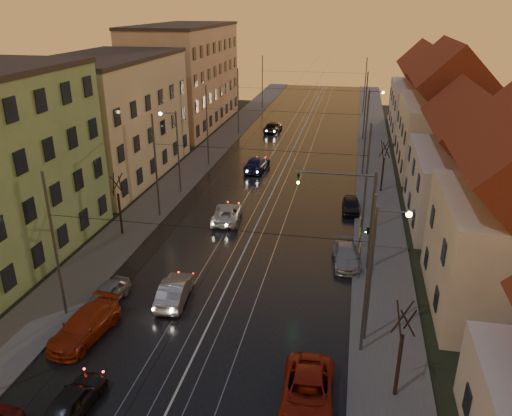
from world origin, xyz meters
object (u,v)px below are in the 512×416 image
Objects in this scene: street_lamp_3 at (370,117)px; parked_right_0 at (307,393)px; driving_car_1 at (175,290)px; parked_left_3 at (107,294)px; traffic_light_mast at (357,208)px; parked_right_1 at (346,256)px; parked_left_2 at (85,326)px; street_lamp_1 at (378,263)px; street_lamp_2 at (175,144)px; driving_car_2 at (227,213)px; driving_car_4 at (273,127)px; parked_right_2 at (351,205)px; driving_car_3 at (257,164)px; driving_car_0 at (74,399)px.

parked_right_0 is (-2.90, -41.37, -4.17)m from street_lamp_3.
parked_left_3 is at bearing 9.08° from driving_car_1.
parked_left_3 is (-14.78, -7.30, -3.97)m from traffic_light_mast.
parked_left_3 is 0.84× the size of parked_right_1.
street_lamp_3 is 41.88m from parked_left_2.
street_lamp_3 is 1.11× the size of traffic_light_mast.
street_lamp_1 is 1.00× the size of street_lamp_2.
driving_car_1 is 0.92× the size of driving_car_2.
street_lamp_3 is 25.03m from driving_car_2.
street_lamp_3 is at bearing 150.40° from driving_car_4.
parked_right_2 is (10.37, 16.62, -0.09)m from driving_car_1.
driving_car_1 is at bearing -149.91° from traffic_light_mast.
driving_car_2 is at bearing 80.05° from parked_left_3.
street_lamp_1 is 12.71m from driving_car_1.
street_lamp_2 is 17.31m from parked_right_2.
parked_left_2 is at bearing 44.95° from driving_car_1.
parked_right_2 is at bearing 57.72° from parked_left_3.
street_lamp_3 is 1.68× the size of driving_car_2.
parked_left_3 is 14.33m from parked_right_0.
driving_car_3 reaches higher than parked_right_2.
driving_car_1 is 12.38m from parked_right_1.
driving_car_0 is at bearing -127.53° from traffic_light_mast.
traffic_light_mast is 1.51× the size of driving_car_2.
traffic_light_mast is at bearing 33.13° from parked_left_3.
parked_left_2 is 3.40m from parked_left_3.
street_lamp_2 is 1.00× the size of street_lamp_3.
parked_right_2 is at bearing 84.23° from parked_right_0.
street_lamp_1 reaches higher than driving_car_2.
street_lamp_3 is at bearing 80.20° from parked_right_1.
street_lamp_2 is 9.56m from driving_car_2.
driving_car_2 is 21.60m from parked_right_0.
street_lamp_1 reaches higher than parked_left_3.
parked_left_2 is at bearing -143.45° from traffic_light_mast.
driving_car_0 is 8.88m from parked_left_3.
street_lamp_3 is at bearing 75.19° from parked_left_2.
street_lamp_3 is 27.70m from parked_right_1.
driving_car_1 is at bearing 83.16° from driving_car_2.
driving_car_1 is 0.83× the size of driving_car_3.
street_lamp_2 reaches higher than parked_left_3.
parked_right_2 is at bearing 94.68° from street_lamp_1.
street_lamp_1 is 15.91m from driving_car_0.
driving_car_1 is 1.19× the size of parked_right_2.
parked_left_2 is (-3.73, -17.00, 0.06)m from driving_car_2.
street_lamp_2 is 20.54m from parked_right_1.
driving_car_0 reaches higher than parked_left_3.
parked_right_2 is (11.72, 26.15, -0.02)m from driving_car_0.
parked_right_0 is at bearing 108.88° from driving_car_4.
street_lamp_2 is at bearing 103.69° from parked_left_3.
street_lamp_1 is at bearing 114.92° from driving_car_3.
parked_right_0 is at bearing -101.71° from parked_right_1.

